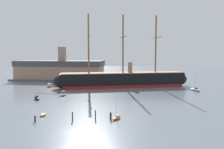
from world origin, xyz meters
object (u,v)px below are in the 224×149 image
dinghy_foreground_left (43,115)px  motorboat_mid_left (37,98)px  motorboat_distant_centre (124,84)px  sailboat_far_right (195,89)px  dockside_warehouse_left (60,70)px  sailboat_foreground_right (117,117)px  mooring_piling_left_pair (95,115)px  mooring_piling_nearest (72,116)px  mooring_piling_midwater (111,116)px  motorboat_alongside_bow (63,94)px  mooring_piling_right_pair (35,119)px  tall_ship (123,79)px  motorboat_far_left (50,86)px

dinghy_foreground_left → motorboat_mid_left: 19.98m
motorboat_mid_left → motorboat_distant_centre: bearing=57.2°
sailboat_far_right → dockside_warehouse_left: dockside_warehouse_left is taller
sailboat_foreground_right → mooring_piling_left_pair: (-4.39, -0.79, 0.64)m
motorboat_distant_centre → mooring_piling_nearest: (-5.85, -56.24, 0.35)m
motorboat_mid_left → sailboat_foreground_right: bearing=-35.0°
sailboat_foreground_right → mooring_piling_midwater: sailboat_foreground_right is taller
sailboat_foreground_right → motorboat_mid_left: sailboat_foreground_right is taller
motorboat_alongside_bow → mooring_piling_right_pair: 30.13m
tall_ship → sailboat_foreground_right: (3.00, -47.52, -2.75)m
motorboat_distant_centre → mooring_piling_nearest: size_ratio=2.24×
mooring_piling_nearest → sailboat_foreground_right: bearing=15.9°
dinghy_foreground_left → sailboat_foreground_right: 16.49m
motorboat_mid_left → motorboat_distant_centre: size_ratio=0.76×
sailboat_foreground_right → tall_ship: bearing=93.6°
sailboat_foreground_right → mooring_piling_midwater: 1.37m
sailboat_foreground_right → mooring_piling_right_pair: bearing=-165.1°
sailboat_foreground_right → mooring_piling_midwater: bearing=-154.6°
dinghy_foreground_left → dockside_warehouse_left: 71.75m
sailboat_foreground_right → sailboat_far_right: sailboat_far_right is taller
mooring_piling_midwater → motorboat_distant_centre: bearing=91.9°
sailboat_foreground_right → motorboat_far_left: 54.63m
tall_ship → motorboat_distant_centre: (0.03, 6.20, -2.53)m
mooring_piling_right_pair → tall_ship: bearing=75.8°
motorboat_alongside_bow → sailboat_far_right: size_ratio=0.60×
sailboat_far_right → mooring_piling_nearest: sailboat_far_right is taller
mooring_piling_right_pair → mooring_piling_midwater: (14.92, 3.73, 0.13)m
sailboat_foreground_right → motorboat_distant_centre: 53.81m
motorboat_distant_centre → mooring_piling_left_pair: size_ratio=2.09×
mooring_piling_right_pair → mooring_piling_midwater: mooring_piling_midwater is taller
sailboat_foreground_right → mooring_piling_nearest: (-8.82, -2.52, 0.57)m
mooring_piling_right_pair → motorboat_alongside_bow: bearing=98.2°
motorboat_distant_centre → mooring_piling_left_pair: mooring_piling_left_pair is taller
tall_ship → mooring_piling_right_pair: 53.50m
tall_ship → mooring_piling_midwater: size_ratio=37.86×
motorboat_alongside_bow → mooring_piling_midwater: (19.23, -26.09, 0.22)m
tall_ship → motorboat_alongside_bow: size_ratio=15.00×
motorboat_alongside_bow → mooring_piling_left_pair: size_ratio=1.91×
mooring_piling_left_pair → dockside_warehouse_left: size_ratio=0.04×
dockside_warehouse_left → motorboat_alongside_bow: bearing=-69.6°
sailboat_far_right → dockside_warehouse_left: (-60.55, 27.94, 4.31)m
mooring_piling_left_pair → dockside_warehouse_left: 77.17m
motorboat_distant_centre → mooring_piling_nearest: mooring_piling_nearest is taller
tall_ship → mooring_piling_nearest: 50.42m
tall_ship → dinghy_foreground_left: size_ratio=24.68×
mooring_piling_left_pair → motorboat_distant_centre: bearing=88.5°
sailboat_far_right → motorboat_distant_centre: (-26.87, 12.46, 0.04)m
tall_ship → sailboat_far_right: bearing=-13.1°
dinghy_foreground_left → motorboat_distant_centre: bearing=75.8°
mooring_piling_midwater → sailboat_foreground_right: bearing=25.4°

